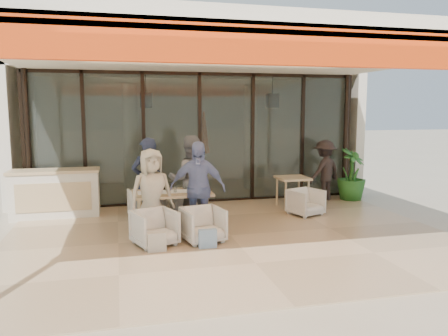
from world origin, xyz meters
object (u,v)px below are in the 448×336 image
object	(u,v)px
chair_far_right	(186,201)
side_table	(293,181)
chair_far_left	(147,202)
diner_grey	(190,179)
side_chair	(306,201)
diner_cream	(152,194)
potted_palm	(352,175)
host_counter	(56,193)
diner_periwinkle	(198,188)
dining_table	(172,195)
standing_woman	(324,171)
diner_navy	(148,182)
chair_near_right	(203,223)
chair_near_left	(155,226)

from	to	relation	value
chair_far_right	side_table	bearing A→B (deg)	179.71
chair_far_left	diner_grey	xyz separation A→B (m)	(0.84, -0.50, 0.54)
diner_grey	side_chair	size ratio (longest dim) A/B	2.76
diner_cream	potted_palm	world-z (taller)	diner_cream
host_counter	diner_periwinkle	distance (m)	3.41
potted_palm	dining_table	bearing A→B (deg)	-161.19
host_counter	chair_far_left	xyz separation A→B (m)	(1.90, -0.60, -0.17)
chair_far_right	diner_periwinkle	bearing A→B (deg)	85.04
diner_grey	host_counter	bearing A→B (deg)	-20.74
standing_woman	side_table	bearing A→B (deg)	2.44
diner_navy	potted_palm	world-z (taller)	diner_navy
host_counter	standing_woman	xyz separation A→B (m)	(6.38, 0.17, 0.24)
diner_grey	standing_woman	size ratio (longest dim) A/B	1.16
side_chair	standing_woman	size ratio (longest dim) A/B	0.42
chair_near_right	diner_cream	world-z (taller)	diner_cream
dining_table	chair_near_right	xyz separation A→B (m)	(0.43, -0.96, -0.34)
diner_cream	side_table	world-z (taller)	diner_cream
potted_palm	chair_near_right	bearing A→B (deg)	-149.31
host_counter	chair_near_right	xyz separation A→B (m)	(2.74, -2.50, -0.19)
chair_far_right	diner_navy	bearing A→B (deg)	25.80
chair_far_right	diner_grey	xyz separation A→B (m)	(0.00, -0.50, 0.56)
diner_periwinkle	side_table	xyz separation A→B (m)	(2.55, 1.61, -0.24)
diner_navy	diner_periwinkle	bearing A→B (deg)	126.47
side_table	chair_near_left	bearing A→B (deg)	-148.14
diner_cream	side_table	size ratio (longest dim) A/B	2.18
potted_palm	side_chair	bearing A→B (deg)	-145.80
dining_table	side_table	size ratio (longest dim) A/B	2.01
standing_woman	potted_palm	world-z (taller)	standing_woman
chair_near_right	standing_woman	world-z (taller)	standing_woman
dining_table	diner_cream	distance (m)	0.63
standing_woman	diner_navy	bearing A→B (deg)	-9.07
side_chair	standing_woman	world-z (taller)	standing_woman
chair_far_left	diner_navy	distance (m)	0.73
potted_palm	chair_far_left	bearing A→B (deg)	-172.46
chair_far_left	side_table	bearing A→B (deg)	171.99
chair_near_right	standing_woman	bearing A→B (deg)	24.27
side_chair	diner_grey	bearing A→B (deg)	158.72
standing_woman	potted_palm	xyz separation A→B (m)	(0.71, -0.09, -0.11)
chair_near_left	chair_far_right	bearing A→B (deg)	45.98
diner_navy	diner_periwinkle	xyz separation A→B (m)	(0.84, -0.90, -0.01)
chair_near_right	diner_cream	size ratio (longest dim) A/B	0.42
host_counter	chair_far_left	world-z (taller)	host_counter
standing_woman	diner_periwinkle	bearing A→B (deg)	5.88
chair_near_right	diner_navy	size ratio (longest dim) A/B	0.39
chair_near_left	diner_grey	distance (m)	1.72
diner_grey	chair_far_right	bearing A→B (deg)	-88.79
diner_grey	side_table	bearing A→B (deg)	-163.27
host_counter	chair_near_left	world-z (taller)	host_counter
diner_navy	diner_grey	world-z (taller)	diner_grey
chair_near_right	diner_periwinkle	xyz separation A→B (m)	(0.00, 0.50, 0.53)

